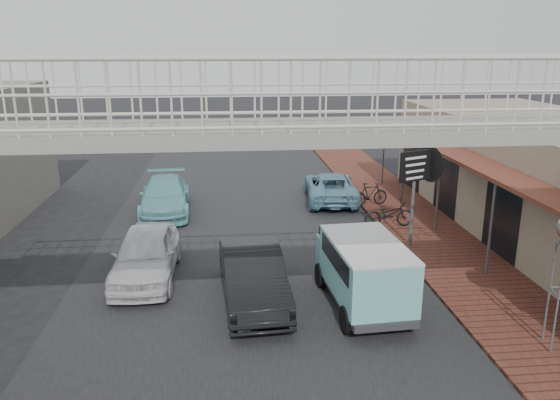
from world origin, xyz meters
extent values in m
plane|color=black|center=(0.00, 0.00, 0.00)|extent=(120.00, 120.00, 0.00)
cube|color=black|center=(0.00, 0.00, 0.01)|extent=(10.00, 60.00, 0.01)
cube|color=brown|center=(6.50, 3.00, 0.05)|extent=(3.00, 40.00, 0.10)
cube|color=brown|center=(7.70, 4.00, 2.90)|extent=(1.80, 18.00, 0.12)
cube|color=silver|center=(8.05, 7.50, 3.30)|extent=(0.08, 2.60, 0.90)
cube|color=#B21914|center=(8.05, 1.00, 3.30)|extent=(0.08, 2.20, 0.80)
cube|color=gray|center=(0.00, -4.00, 5.12)|extent=(14.00, 2.00, 0.24)
cube|color=beige|center=(0.00, -3.05, 5.79)|extent=(14.00, 0.08, 1.10)
cube|color=beige|center=(0.00, -4.95, 5.79)|extent=(14.00, 0.08, 1.10)
imported|color=silver|center=(-2.94, 1.91, 0.73)|extent=(1.76, 4.30, 1.46)
imported|color=black|center=(0.05, 0.08, 0.72)|extent=(1.82, 4.48, 1.44)
imported|color=#669BB1|center=(3.89, 9.47, 0.62)|extent=(2.47, 4.67, 1.25)
imported|color=#70BDC3|center=(-3.08, 8.47, 0.68)|extent=(2.19, 4.81, 1.36)
cylinder|color=black|center=(2.00, 0.82, 0.34)|extent=(0.28, 0.69, 0.68)
cylinder|color=black|center=(3.51, 0.92, 0.34)|extent=(0.28, 0.69, 0.68)
cylinder|color=black|center=(2.17, -1.78, 0.34)|extent=(0.28, 0.69, 0.68)
cylinder|color=black|center=(3.67, -1.68, 0.34)|extent=(0.28, 0.69, 0.68)
cube|color=#79D0D1|center=(2.86, -0.72, 1.14)|extent=(1.84, 3.19, 1.30)
cube|color=#79D0D1|center=(2.74, 1.06, 0.92)|extent=(1.62, 0.97, 0.87)
cube|color=black|center=(2.86, -0.72, 1.50)|extent=(1.84, 2.62, 0.48)
cube|color=silver|center=(2.86, -0.72, 1.82)|extent=(1.86, 3.19, 0.06)
imported|color=black|center=(5.30, 5.49, 0.59)|extent=(1.89, 0.78, 0.97)
imported|color=black|center=(5.30, 8.22, 0.59)|extent=(1.71, 0.91, 0.99)
cylinder|color=#59595B|center=(6.50, -2.66, 1.27)|extent=(0.04, 0.04, 2.35)
cylinder|color=#59595B|center=(6.36, -3.20, 1.27)|extent=(0.04, 0.04, 2.35)
cylinder|color=#59595B|center=(5.44, 3.47, 1.68)|extent=(0.11, 0.11, 3.16)
cube|color=black|center=(5.45, 3.44, 2.82)|extent=(1.22, 0.59, 0.98)
cone|color=black|center=(6.30, 3.82, 2.82)|extent=(1.09, 1.36, 1.20)
cube|color=white|center=(5.42, 3.39, 2.77)|extent=(0.80, 0.36, 0.65)
camera|label=1|loc=(-0.52, -13.07, 6.52)|focal=35.00mm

